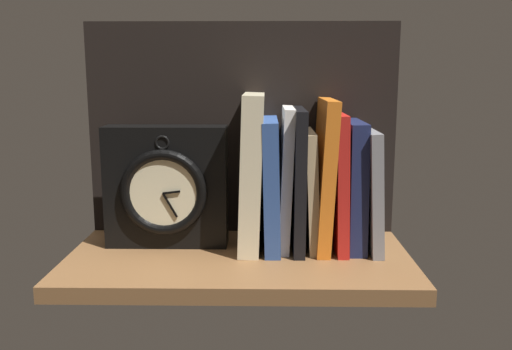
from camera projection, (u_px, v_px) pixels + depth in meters
The scene contains 12 objects.
ground_plane at pixel (239, 262), 89.76cm from camera, with size 55.71×29.15×2.50cm, color brown.
back_panel at pixel (242, 129), 99.73cm from camera, with size 55.71×1.20×38.12cm, color black.
book_cream_twain at pixel (252, 171), 92.22cm from camera, with size 3.39×16.21×25.82cm, color beige.
book_blue_modern at pixel (271, 183), 92.54cm from camera, with size 2.56×16.34×21.67cm, color #2D4C8E.
book_white_catcher at pixel (286, 178), 92.32cm from camera, with size 1.77×12.96×23.62cm, color silver.
book_black_skeptic at pixel (298, 178), 92.30cm from camera, with size 1.83×16.34×23.42cm, color black.
book_tan_shortstories at pixel (310, 189), 92.61cm from camera, with size 1.73×13.88×19.74cm, color tan.
book_orange_pandolfini at pixel (324, 174), 92.08cm from camera, with size 2.21×15.70×24.96cm, color orange.
book_red_requiem at pixel (338, 180), 92.25cm from camera, with size 1.85×15.67×22.71cm, color red.
book_navy_bierce at pixel (353, 184), 92.33cm from camera, with size 2.84×14.08×21.35cm, color #192147.
book_gray_chess at pixel (369, 188), 92.41cm from camera, with size 1.86×16.12×20.02cm, color gray.
framed_clock at pixel (166, 187), 92.43cm from camera, with size 20.51×6.86×20.51cm.
Camera 1 is at (4.31, -85.51, 29.35)cm, focal length 38.41 mm.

